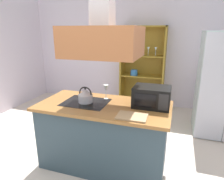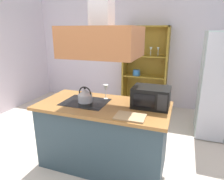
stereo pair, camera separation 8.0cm
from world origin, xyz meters
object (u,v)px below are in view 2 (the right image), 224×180
Objects in this scene: cutting_board at (130,117)px; wine_glass_on_counter at (106,89)px; dish_cabinet at (145,72)px; kettle at (85,96)px; microwave at (151,97)px.

wine_glass_on_counter is at bearing 134.41° from cutting_board.
dish_cabinet is 2.50m from kettle.
kettle is 0.47× the size of microwave.
cutting_board is at bearing -45.59° from wine_glass_on_counter.
dish_cabinet reaches higher than cutting_board.
dish_cabinet is 9.42× the size of wine_glass_on_counter.
microwave is at bearing 68.61° from cutting_board.
kettle is 0.31m from wine_glass_on_counter.
microwave reaches higher than wine_glass_on_counter.
dish_cabinet is 2.78m from cutting_board.
microwave is (0.16, 0.41, 0.12)m from cutting_board.
wine_glass_on_counter is (-0.13, -2.25, 0.19)m from dish_cabinet.
dish_cabinet is 2.26m from wine_glass_on_counter.
wine_glass_on_counter is at bearing -93.22° from dish_cabinet.
microwave reaches higher than cutting_board.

